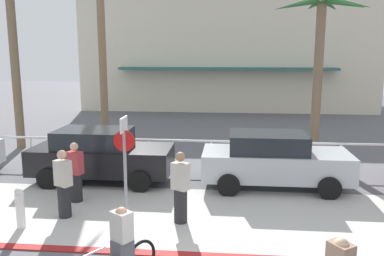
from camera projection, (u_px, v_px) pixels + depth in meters
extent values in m
plane|color=#5B5B60|center=(213.00, 158.00, 15.89)|extent=(80.00, 80.00, 0.00)
cube|color=beige|center=(202.00, 216.00, 10.22)|extent=(44.00, 4.00, 0.02)
cube|color=maroon|center=(196.00, 255.00, 8.26)|extent=(44.00, 0.24, 0.03)
cube|color=beige|center=(228.00, 52.00, 32.41)|extent=(20.32, 11.38, 8.09)
cube|color=#2D605B|center=(227.00, 69.00, 26.55)|extent=(14.22, 1.20, 0.16)
cylinder|color=white|center=(211.00, 141.00, 14.24)|extent=(26.55, 0.08, 0.08)
cylinder|color=white|center=(31.00, 151.00, 14.96)|extent=(0.08, 0.08, 1.00)
cylinder|color=white|center=(90.00, 152.00, 14.75)|extent=(0.08, 0.08, 1.00)
cylinder|color=white|center=(149.00, 154.00, 14.54)|extent=(0.08, 0.08, 1.00)
cylinder|color=white|center=(211.00, 155.00, 14.33)|extent=(0.08, 0.08, 1.00)
cylinder|color=white|center=(275.00, 157.00, 14.12)|extent=(0.08, 0.08, 1.00)
cylinder|color=white|center=(340.00, 158.00, 13.92)|extent=(0.08, 0.08, 1.00)
cylinder|color=gray|center=(125.00, 176.00, 9.91)|extent=(0.08, 0.08, 2.20)
cube|color=white|center=(124.00, 125.00, 9.67)|extent=(0.04, 0.56, 0.36)
cylinder|color=red|center=(124.00, 141.00, 9.75)|extent=(0.52, 0.03, 0.52)
cylinder|color=white|center=(20.00, 211.00, 9.49)|extent=(0.20, 0.20, 0.85)
sphere|color=white|center=(19.00, 192.00, 9.40)|extent=(0.20, 0.20, 0.20)
cylinder|color=#756047|center=(15.00, 64.00, 16.93)|extent=(0.36, 0.36, 7.17)
cylinder|color=#846B4C|center=(102.00, 44.00, 18.86)|extent=(0.36, 0.36, 8.93)
cylinder|color=#756047|center=(318.00, 80.00, 15.60)|extent=(0.36, 0.36, 6.03)
cone|color=#2D6B33|center=(347.00, 3.00, 14.99)|extent=(1.87, 0.32, 0.65)
cone|color=#2D6B33|center=(330.00, 5.00, 15.51)|extent=(1.08, 1.24, 0.63)
cone|color=#2D6B33|center=(314.00, 4.00, 15.71)|extent=(0.62, 1.42, 0.58)
cone|color=#2D6B33|center=(297.00, 4.00, 15.55)|extent=(1.87, 1.12, 0.62)
cone|color=#2D6B33|center=(308.00, 2.00, 14.86)|extent=(1.30, 0.85, 0.60)
cone|color=#2D6B33|center=(343.00, 3.00, 14.33)|extent=(1.44, 1.70, 0.79)
cube|color=black|center=(102.00, 159.00, 12.90)|extent=(4.40, 1.80, 0.80)
cube|color=#1E2328|center=(94.00, 138.00, 12.80)|extent=(2.29, 1.58, 0.56)
cylinder|color=black|center=(152.00, 165.00, 13.73)|extent=(0.66, 0.22, 0.66)
cylinder|color=black|center=(140.00, 181.00, 11.97)|extent=(0.66, 0.22, 0.66)
cylinder|color=black|center=(71.00, 163.00, 13.99)|extent=(0.66, 0.22, 0.66)
cylinder|color=black|center=(48.00, 179.00, 12.23)|extent=(0.66, 0.22, 0.66)
cube|color=#B2B7BC|center=(275.00, 164.00, 12.31)|extent=(4.40, 1.80, 0.80)
cube|color=#1E2328|center=(268.00, 142.00, 12.21)|extent=(2.29, 1.58, 0.56)
cylinder|color=black|center=(316.00, 170.00, 13.13)|extent=(0.66, 0.22, 0.66)
cylinder|color=black|center=(329.00, 188.00, 11.37)|extent=(0.66, 0.22, 0.66)
cylinder|color=black|center=(229.00, 167.00, 13.40)|extent=(0.66, 0.22, 0.66)
cylinder|color=black|center=(229.00, 185.00, 11.64)|extent=(0.66, 0.22, 0.66)
cylinder|color=silver|center=(93.00, 253.00, 6.60)|extent=(0.31, 0.43, 0.04)
cube|color=#4C4C51|center=(123.00, 254.00, 7.11)|extent=(0.41, 0.42, 0.52)
cube|color=#B7B2A8|center=(122.00, 226.00, 7.02)|extent=(0.43, 0.41, 0.52)
sphere|color=#9E7556|center=(121.00, 213.00, 6.97)|extent=(0.22, 0.22, 0.22)
sphere|color=#D6A884|center=(341.00, 245.00, 5.82)|extent=(0.22, 0.22, 0.22)
cylinder|color=#232326|center=(181.00, 206.00, 9.79)|extent=(0.43, 0.43, 0.85)
cube|color=#B7B2A8|center=(180.00, 176.00, 9.65)|extent=(0.47, 0.42, 0.66)
sphere|color=#9E7556|center=(180.00, 157.00, 9.56)|extent=(0.23, 0.23, 0.23)
cylinder|color=#232326|center=(76.00, 188.00, 11.17)|extent=(0.40, 0.40, 0.81)
cube|color=#A33338|center=(75.00, 163.00, 11.04)|extent=(0.46, 0.37, 0.62)
sphere|color=#D6A884|center=(74.00, 147.00, 10.95)|extent=(0.22, 0.22, 0.22)
cylinder|color=#232326|center=(65.00, 202.00, 10.11)|extent=(0.43, 0.43, 0.83)
cube|color=#B7B2A8|center=(63.00, 173.00, 9.97)|extent=(0.47, 0.41, 0.64)
sphere|color=#D6A884|center=(62.00, 155.00, 9.89)|extent=(0.23, 0.23, 0.23)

